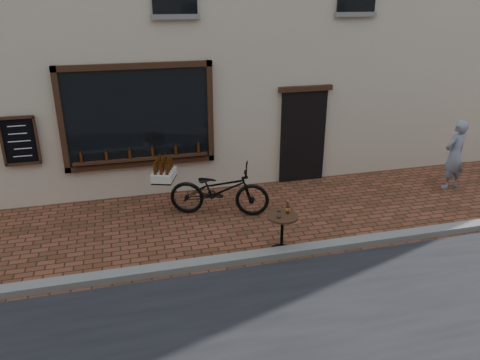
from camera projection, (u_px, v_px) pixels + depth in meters
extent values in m
plane|color=#4C2B18|center=(272.00, 263.00, 8.02)|extent=(90.00, 90.00, 0.00)
cube|color=slate|center=(268.00, 254.00, 8.17)|extent=(90.00, 0.25, 0.12)
cube|color=black|center=(138.00, 116.00, 9.96)|extent=(3.00, 0.06, 2.00)
cube|color=black|center=(134.00, 66.00, 9.54)|extent=(3.24, 0.10, 0.12)
cube|color=black|center=(142.00, 163.00, 10.34)|extent=(3.24, 0.10, 0.12)
cube|color=black|center=(61.00, 122.00, 9.57)|extent=(0.12, 0.10, 2.24)
cube|color=black|center=(210.00, 112.00, 10.31)|extent=(0.12, 0.10, 2.24)
cube|color=black|center=(142.00, 159.00, 10.25)|extent=(2.90, 0.16, 0.05)
cube|color=black|center=(303.00, 137.00, 11.15)|extent=(1.10, 0.10, 2.20)
cube|color=black|center=(306.00, 89.00, 10.68)|extent=(1.30, 0.10, 0.12)
cube|color=black|center=(20.00, 141.00, 9.52)|extent=(0.62, 0.04, 0.92)
cylinder|color=#3D1C07|center=(82.00, 158.00, 9.91)|extent=(0.06, 0.06, 0.19)
cylinder|color=#3D1C07|center=(106.00, 156.00, 10.03)|extent=(0.06, 0.06, 0.19)
cylinder|color=#3D1C07|center=(130.00, 154.00, 10.14)|extent=(0.06, 0.06, 0.19)
cylinder|color=#3D1C07|center=(153.00, 153.00, 10.26)|extent=(0.06, 0.06, 0.19)
cylinder|color=#3D1C07|center=(176.00, 151.00, 10.38)|extent=(0.06, 0.06, 0.19)
cylinder|color=#3D1C07|center=(198.00, 149.00, 10.50)|extent=(0.06, 0.06, 0.19)
imported|color=black|center=(219.00, 190.00, 9.60)|extent=(2.18, 1.36, 1.08)
cube|color=black|center=(164.00, 179.00, 9.61)|extent=(0.57, 0.68, 0.04)
cube|color=beige|center=(164.00, 175.00, 9.57)|extent=(0.58, 0.70, 0.17)
cylinder|color=#3D1C07|center=(167.00, 169.00, 9.29)|extent=(0.07, 0.07, 0.23)
cylinder|color=#3D1C07|center=(161.00, 169.00, 9.30)|extent=(0.07, 0.07, 0.23)
cylinder|color=#3D1C07|center=(155.00, 169.00, 9.30)|extent=(0.07, 0.07, 0.23)
cylinder|color=#3D1C07|center=(168.00, 167.00, 9.42)|extent=(0.07, 0.07, 0.23)
cylinder|color=#3D1C07|center=(163.00, 167.00, 9.43)|extent=(0.07, 0.07, 0.23)
cylinder|color=#3D1C07|center=(157.00, 167.00, 9.44)|extent=(0.07, 0.07, 0.23)
cylinder|color=#3D1C07|center=(170.00, 164.00, 9.55)|extent=(0.07, 0.07, 0.23)
cylinder|color=#3D1C07|center=(164.00, 164.00, 9.56)|extent=(0.07, 0.07, 0.23)
cylinder|color=#3D1C07|center=(158.00, 164.00, 9.57)|extent=(0.07, 0.07, 0.23)
cylinder|color=#3D1C07|center=(171.00, 162.00, 9.69)|extent=(0.07, 0.07, 0.23)
cylinder|color=#3D1C07|center=(166.00, 162.00, 9.69)|extent=(0.07, 0.07, 0.23)
cylinder|color=#3D1C07|center=(160.00, 162.00, 9.70)|extent=(0.07, 0.07, 0.23)
cylinder|color=black|center=(281.00, 250.00, 8.39)|extent=(0.41, 0.41, 0.03)
cylinder|color=black|center=(282.00, 234.00, 8.27)|extent=(0.06, 0.06, 0.65)
cylinder|color=black|center=(283.00, 216.00, 8.14)|extent=(0.55, 0.55, 0.04)
cylinder|color=gold|center=(288.00, 209.00, 8.18)|extent=(0.06, 0.06, 0.06)
cylinder|color=white|center=(279.00, 215.00, 8.03)|extent=(0.07, 0.07, 0.12)
imported|color=gray|center=(455.00, 155.00, 10.79)|extent=(0.68, 0.53, 1.64)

